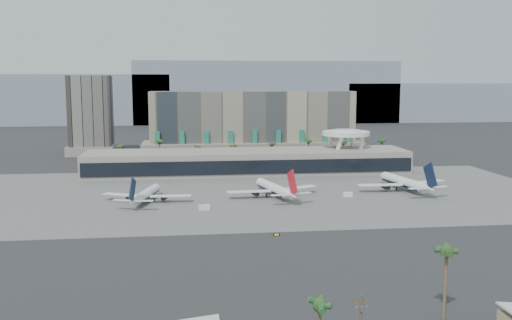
{
  "coord_description": "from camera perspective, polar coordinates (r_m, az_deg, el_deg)",
  "views": [
    {
      "loc": [
        -31.76,
        -188.27,
        49.28
      ],
      "look_at": [
        -4.1,
        40.0,
        16.81
      ],
      "focal_mm": 40.0,
      "sensor_mm": 36.0,
      "label": 1
    }
  ],
  "objects": [
    {
      "name": "near_palm_b",
      "position": [
        124.96,
        18.51,
        -9.31
      ],
      "size": [
        6.0,
        6.0,
        15.84
      ],
      "color": "brown",
      "rests_on": "ground"
    },
    {
      "name": "mountain_ridge",
      "position": [
        661.25,
        -1.74,
        6.35
      ],
      "size": [
        680.0,
        60.0,
        70.0
      ],
      "color": "gray",
      "rests_on": "ground"
    },
    {
      "name": "terminal",
      "position": [
        302.83,
        -0.82,
        -0.08
      ],
      "size": [
        170.0,
        32.5,
        14.5
      ],
      "color": "#9D968A",
      "rests_on": "ground"
    },
    {
      "name": "hotel",
      "position": [
        366.52,
        -0.34,
        2.95
      ],
      "size": [
        140.0,
        30.0,
        42.0
      ],
      "color": "#9E927A",
      "rests_on": "ground"
    },
    {
      "name": "airliner_centre",
      "position": [
        241.21,
        1.84,
        -2.86
      ],
      "size": [
        39.94,
        41.45,
        14.6
      ],
      "rotation": [
        0.0,
        0.0,
        0.26
      ],
      "color": "white",
      "rests_on": "ground"
    },
    {
      "name": "apron_pad",
      "position": [
        250.23,
        0.52,
        -3.31
      ],
      "size": [
        260.0,
        130.0,
        0.06
      ],
      "primitive_type": "cube",
      "color": "#5B5B59",
      "rests_on": "ground"
    },
    {
      "name": "office_tower",
      "position": [
        394.27,
        -16.16,
        3.89
      ],
      "size": [
        30.0,
        30.0,
        52.0
      ],
      "color": "black",
      "rests_on": "ground"
    },
    {
      "name": "ground",
      "position": [
        197.19,
        2.6,
        -6.44
      ],
      "size": [
        900.0,
        900.0,
        0.0
      ],
      "primitive_type": "plane",
      "color": "#232326",
      "rests_on": "ground"
    },
    {
      "name": "airliner_left",
      "position": [
        235.13,
        -10.96,
        -3.38
      ],
      "size": [
        36.1,
        37.48,
        13.16
      ],
      "rotation": [
        0.0,
        0.0,
        -0.24
      ],
      "color": "white",
      "rests_on": "ground"
    },
    {
      "name": "service_vehicle_b",
      "position": [
        245.35,
        9.16,
        -3.43
      ],
      "size": [
        3.91,
        2.56,
        1.89
      ],
      "primitive_type": "cube",
      "rotation": [
        0.0,
        0.0,
        0.13
      ],
      "color": "white",
      "rests_on": "ground"
    },
    {
      "name": "palm_row",
      "position": [
        337.75,
        -0.27,
        1.44
      ],
      "size": [
        157.8,
        2.8,
        13.1
      ],
      "color": "brown",
      "rests_on": "ground"
    },
    {
      "name": "service_vehicle_a",
      "position": [
        218.62,
        -5.2,
        -4.76
      ],
      "size": [
        4.35,
        2.76,
        1.97
      ],
      "primitive_type": "cube",
      "rotation": [
        0.0,
        0.0,
        0.21
      ],
      "color": "white",
      "rests_on": "ground"
    },
    {
      "name": "taxiway_sign",
      "position": [
        182.75,
        2.06,
        -7.46
      ],
      "size": [
        2.09,
        0.69,
        0.94
      ],
      "rotation": [
        0.0,
        0.0,
        0.2
      ],
      "color": "black",
      "rests_on": "ground"
    },
    {
      "name": "airliner_right",
      "position": [
        262.81,
        14.63,
        -2.17
      ],
      "size": [
        42.93,
        44.6,
        15.54
      ],
      "rotation": [
        0.0,
        0.0,
        0.19
      ],
      "color": "white",
      "rests_on": "ground"
    },
    {
      "name": "near_palm_a",
      "position": [
        108.95,
        6.41,
        -14.92
      ],
      "size": [
        6.0,
        6.0,
        9.66
      ],
      "color": "brown",
      "rests_on": "ground"
    },
    {
      "name": "saucer_structure",
      "position": [
        317.9,
        8.97,
        2.37
      ],
      "size": [
        26.0,
        26.0,
        21.89
      ],
      "color": "white",
      "rests_on": "ground"
    }
  ]
}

